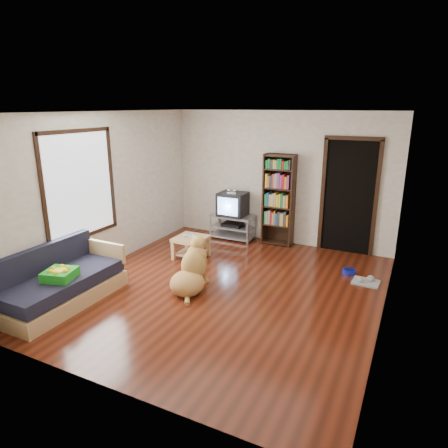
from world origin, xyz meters
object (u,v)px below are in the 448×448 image
at_px(grey_rag, 366,282).
at_px(sofa, 61,285).
at_px(tv_stand, 233,226).
at_px(coffee_table, 191,243).
at_px(bookshelf, 279,195).
at_px(dog_bowl, 349,272).
at_px(green_cushion, 60,274).
at_px(crt_tv, 233,204).
at_px(laptop, 190,237).
at_px(dog, 192,271).

bearing_deg(grey_rag, sofa, -146.10).
height_order(grey_rag, sofa, sofa).
relative_size(tv_stand, coffee_table, 1.64).
xyz_separation_m(bookshelf, sofa, (-1.92, -3.72, -0.74)).
relative_size(dog_bowl, coffee_table, 0.40).
bearing_deg(bookshelf, coffee_table, -128.52).
relative_size(green_cushion, sofa, 0.21).
relative_size(crt_tv, bookshelf, 0.32).
distance_m(laptop, dog, 1.29).
bearing_deg(tv_stand, bookshelf, 5.63).
bearing_deg(crt_tv, grey_rag, -21.34).
bearing_deg(laptop, dog_bowl, 21.08).
relative_size(laptop, dog, 0.31).
height_order(grey_rag, dog, dog).
xyz_separation_m(grey_rag, tv_stand, (-2.82, 1.08, 0.25)).
distance_m(grey_rag, tv_stand, 3.03).
bearing_deg(tv_stand, dog, -79.16).
bearing_deg(grey_rag, dog_bowl, 140.19).
bearing_deg(grey_rag, coffee_table, -174.82).
bearing_deg(bookshelf, sofa, -117.32).
xyz_separation_m(tv_stand, coffee_table, (-0.20, -1.35, 0.01)).
distance_m(sofa, dog, 1.85).
relative_size(laptop, coffee_table, 0.55).
height_order(dog_bowl, tv_stand, tv_stand).
relative_size(tv_stand, bookshelf, 0.50).
bearing_deg(dog_bowl, coffee_table, -169.11).
height_order(dog_bowl, coffee_table, coffee_table).
relative_size(laptop, bookshelf, 0.17).
xyz_separation_m(crt_tv, coffee_table, (-0.20, -1.38, -0.46)).
bearing_deg(dog, green_cushion, -136.40).
bearing_deg(crt_tv, dog_bowl, -18.67).
xyz_separation_m(dog_bowl, tv_stand, (-2.52, 0.83, 0.23)).
relative_size(bookshelf, dog, 1.84).
bearing_deg(dog_bowl, dog, -141.24).
bearing_deg(dog, bookshelf, 79.50).
bearing_deg(grey_rag, laptop, -174.25).
height_order(green_cushion, sofa, sofa).
height_order(bookshelf, coffee_table, bookshelf).
xyz_separation_m(dog_bowl, coffee_table, (-2.72, -0.52, 0.24)).
relative_size(dog_bowl, tv_stand, 0.24).
height_order(crt_tv, bookshelf, bookshelf).
bearing_deg(coffee_table, laptop, -90.00).
height_order(grey_rag, tv_stand, tv_stand).
height_order(sofa, coffee_table, sofa).
height_order(dog_bowl, crt_tv, crt_tv).
xyz_separation_m(green_cushion, laptop, (0.65, 2.35, -0.07)).
distance_m(crt_tv, sofa, 3.81).
xyz_separation_m(green_cushion, dog_bowl, (3.37, 2.90, -0.44)).
relative_size(green_cushion, dog, 0.39).
bearing_deg(crt_tv, sofa, -104.93).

